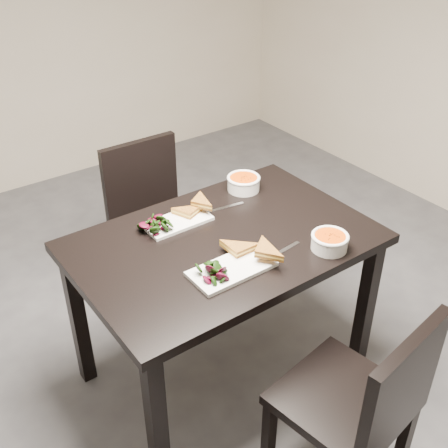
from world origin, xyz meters
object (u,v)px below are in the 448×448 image
Objects in this scene: table at (224,258)px; soup_bowl_far at (244,182)px; soup_bowl_near at (330,241)px; plate_near at (232,269)px; chair_far at (153,212)px; chair_near at (364,402)px; plate_far at (178,222)px.

soup_bowl_far is at bearing 41.47° from table.
table is 8.10× the size of soup_bowl_near.
soup_bowl_near is at bearing -92.04° from soup_bowl_far.
chair_far is at bearing 79.33° from plate_near.
soup_bowl_far is (0.02, 0.58, 0.00)m from soup_bowl_near.
chair_near is 1.02m from plate_far.
soup_bowl_near reaches higher than table.
plate_far is (-0.38, 0.51, -0.03)m from soup_bowl_near.
chair_far is (0.07, 0.74, -0.17)m from table.
soup_bowl_near reaches higher than plate_far.
soup_bowl_far is (0.28, 1.04, 0.30)m from chair_near.
soup_bowl_far is at bearing -62.03° from chair_far.
soup_bowl_far is at bearing 48.32° from plate_near.
chair_far reaches higher than soup_bowl_far.
chair_near is at bearing -91.03° from chair_far.
plate_near is 0.62m from soup_bowl_far.
table is 0.25m from plate_far.
chair_near is 3.00× the size of plate_far.
plate_far is (0.01, 0.40, -0.00)m from plate_near.
chair_near is 2.65× the size of plate_near.
plate_near is 0.41m from soup_bowl_near.
chair_near is 5.48× the size of soup_bowl_far.
table is 1.41× the size of chair_far.
plate_far is at bearing 113.31° from table.
plate_near is at bearing -91.69° from plate_far.
table is at bearing -66.69° from plate_far.
plate_far is (-0.12, 0.97, 0.27)m from chair_near.
chair_near is 1.00× the size of chair_far.
plate_near is 2.07× the size of soup_bowl_far.
soup_bowl_near is 0.96× the size of soup_bowl_far.
plate_far is 0.41m from soup_bowl_far.
chair_near is 1.50m from chair_far.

